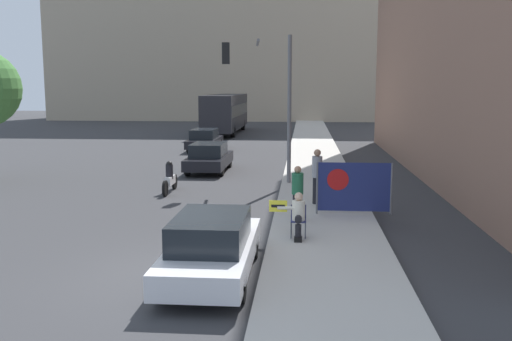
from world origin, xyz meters
name	(u,v)px	position (x,y,z in m)	size (l,w,h in m)	color
ground_plane	(184,274)	(0.00, 0.00, 0.00)	(160.00, 160.00, 0.00)	#38383A
sidewalk_curb	(317,171)	(3.23, 15.00, 0.08)	(3.06, 90.00, 0.16)	beige
seated_protester	(298,214)	(2.46, 2.65, 0.79)	(0.97, 0.77, 1.18)	#474C56
jogger_on_sidewalk	(298,193)	(2.43, 4.57, 0.98)	(0.34, 0.34, 1.61)	black
pedestrian_behind	(317,176)	(3.05, 7.03, 1.11)	(0.34, 0.34, 1.84)	black
protest_banner	(353,187)	(4.13, 5.52, 1.01)	(2.31, 0.06, 1.60)	slate
traffic_light_pole	(266,85)	(1.07, 11.16, 4.13)	(2.78, 2.54, 5.92)	slate
parked_car_curbside	(212,246)	(0.67, -0.22, 0.70)	(1.71, 4.59, 1.39)	silver
car_on_road_nearest	(209,157)	(-1.93, 14.96, 0.70)	(1.77, 4.50, 1.38)	black
car_on_road_midblock	(205,140)	(-3.73, 24.01, 0.69)	(1.73, 4.67, 1.37)	black
city_bus_on_road	(226,111)	(-4.17, 37.16, 1.92)	(2.52, 12.20, 3.34)	#232328
motorcycle_on_road	(170,179)	(-2.53, 9.42, 0.53)	(0.28, 2.15, 1.24)	white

